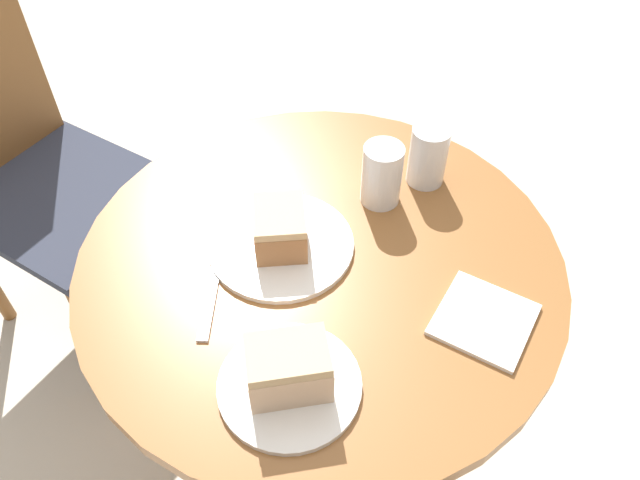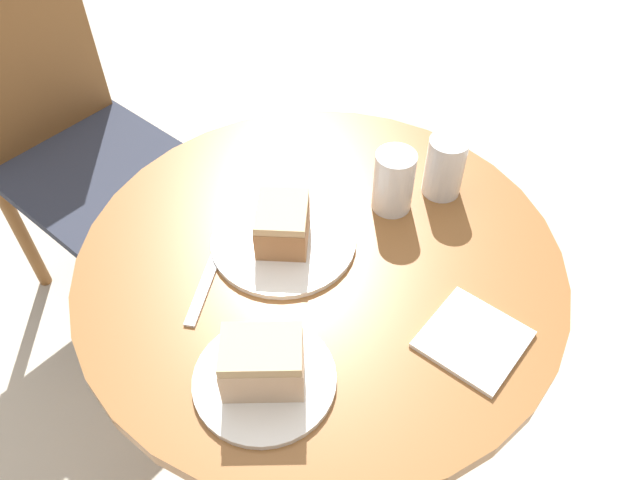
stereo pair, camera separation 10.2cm
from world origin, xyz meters
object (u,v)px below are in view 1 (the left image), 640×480
Objects in this scene: chair at (40,176)px; plate_near at (281,244)px; glass_water at (382,177)px; plate_far at (290,385)px; cake_slice_near at (280,228)px; cake_slice_far at (288,368)px; glass_lemonade at (428,158)px.

plate_near is at bearing -93.71° from chair.
chair reaches higher than plate_near.
chair is 0.92m from glass_water.
plate_far is 1.53× the size of cake_slice_near.
plate_near is at bearing 40.45° from cake_slice_far.
cake_slice_far is (-0.20, -0.95, 0.29)m from chair.
glass_water is (0.40, 0.10, 0.05)m from plate_far.
plate_near is 2.14× the size of glass_lemonade.
chair is 4.40× the size of plate_far.
glass_lemonade is (0.29, -0.12, 0.05)m from plate_near.
plate_far is at bearing -173.22° from glass_lemonade.
cake_slice_far is (0.00, 0.00, 0.05)m from plate_far.
plate_far is at bearing -139.55° from plate_near.
plate_far is 0.50m from glass_lemonade.
chair is 1.00m from plate_far.
glass_water is (0.20, -0.85, 0.29)m from chair.
plate_far is at bearing 180.00° from cake_slice_far.
plate_near is 1.21× the size of plate_far.
chair is at bearing 108.27° from glass_lemonade.
cake_slice_far is 0.41m from glass_water.
glass_lemonade is (0.50, 0.06, 0.00)m from cake_slice_far.
glass_water is (-0.09, 0.04, 0.00)m from glass_lemonade.
cake_slice_far is (-0.20, -0.17, 0.00)m from cake_slice_near.
plate_near is at bearing 159.39° from glass_water.
chair reaches higher than plate_far.
chair is at bearing 90.00° from plate_near.
glass_water is at bearing -20.61° from plate_near.
glass_lemonade is at bearing -21.46° from plate_near.
plate_near is at bearing 158.54° from glass_lemonade.
plate_near is 0.04m from cake_slice_near.
glass_water reaches higher than plate_far.
cake_slice_far is at bearing -105.90° from chair.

